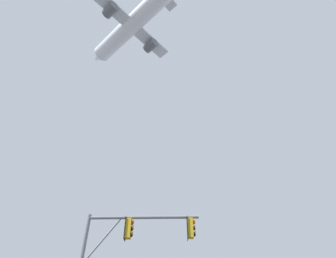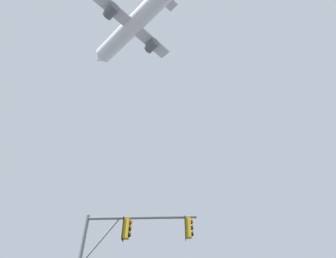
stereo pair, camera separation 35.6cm
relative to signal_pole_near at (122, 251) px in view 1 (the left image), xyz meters
The scene contains 2 objects.
signal_pole_near is the anchor object (origin of this frame).
airplane 44.87m from the signal_pole_near, 115.69° to the left, with size 19.31×15.60×6.03m.
Camera 1 is at (0.15, -6.03, 1.62)m, focal length 28.73 mm.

